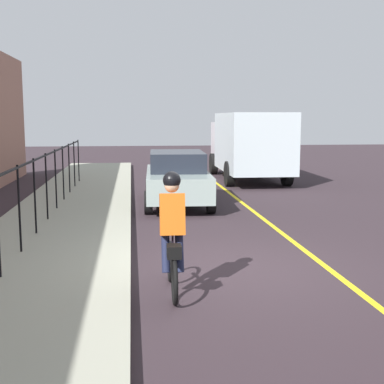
% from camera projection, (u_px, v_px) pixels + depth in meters
% --- Properties ---
extents(ground_plane, '(80.00, 80.00, 0.00)m').
position_uv_depth(ground_plane, '(235.00, 268.00, 9.03)').
color(ground_plane, '#30252A').
extents(lane_line_centre, '(36.00, 0.12, 0.01)m').
position_uv_depth(lane_line_centre, '(324.00, 265.00, 9.21)').
color(lane_line_centre, yellow).
rests_on(lane_line_centre, ground).
extents(sidewalk, '(40.00, 3.20, 0.15)m').
position_uv_depth(sidewalk, '(34.00, 270.00, 8.63)').
color(sidewalk, '#9A9B88').
rests_on(sidewalk, ground).
extents(iron_fence, '(21.72, 0.04, 1.60)m').
position_uv_depth(iron_fence, '(18.00, 189.00, 9.39)').
color(iron_fence, black).
rests_on(iron_fence, sidewalk).
extents(cyclist_lead, '(1.71, 0.36, 1.83)m').
position_uv_depth(cyclist_lead, '(172.00, 234.00, 7.57)').
color(cyclist_lead, black).
rests_on(cyclist_lead, ground).
extents(parked_sedan_rear, '(4.47, 2.06, 1.58)m').
position_uv_depth(parked_sedan_rear, '(177.00, 177.00, 15.54)').
color(parked_sedan_rear, '#8B9C97').
rests_on(parked_sedan_rear, ground).
extents(box_truck_background, '(6.75, 2.63, 2.78)m').
position_uv_depth(box_truck_background, '(249.00, 143.00, 21.49)').
color(box_truck_background, silver).
rests_on(box_truck_background, ground).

